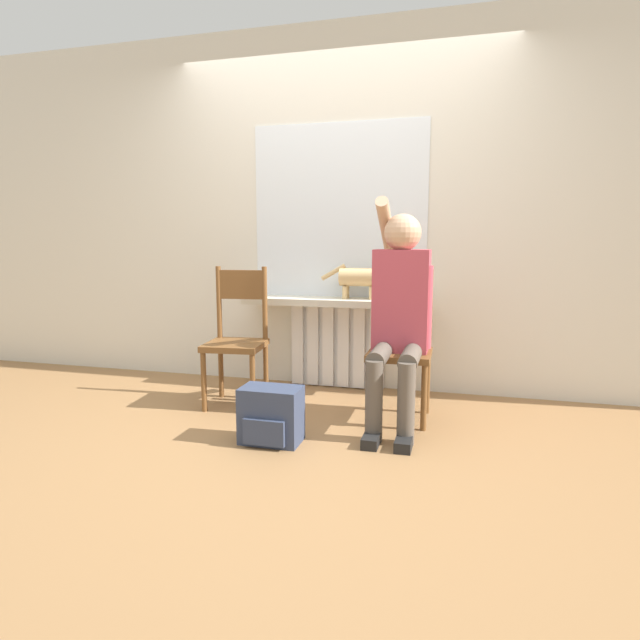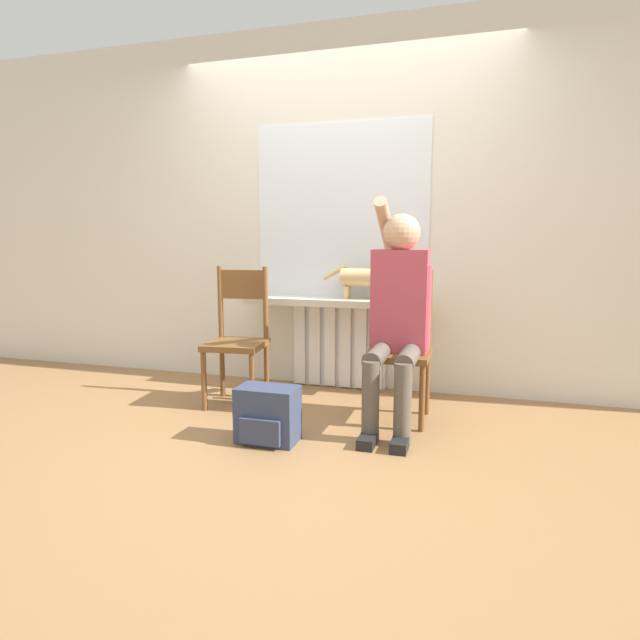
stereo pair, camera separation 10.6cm
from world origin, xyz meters
name	(u,v)px [view 1 (the left image)]	position (x,y,z in m)	size (l,w,h in m)	color
ground_plane	(290,439)	(0.00, 0.00, 0.00)	(12.00, 12.00, 0.00)	olive
wall_with_window	(340,211)	(0.00, 1.23, 1.35)	(7.00, 0.06, 2.70)	silver
radiator	(337,345)	(0.00, 1.15, 0.33)	(0.73, 0.08, 0.65)	white
windowsill	(334,302)	(0.00, 1.06, 0.68)	(1.38, 0.29, 0.05)	beige
window_glass	(339,211)	(0.00, 1.19, 1.35)	(1.32, 0.01, 1.29)	white
chair_left	(237,336)	(-0.56, 0.55, 0.47)	(0.42, 0.42, 0.95)	brown
chair_right	(401,345)	(0.56, 0.56, 0.47)	(0.39, 0.39, 0.95)	brown
person	(400,308)	(0.56, 0.45, 0.72)	(0.36, 0.98, 1.39)	brown
cat	(363,278)	(0.21, 1.08, 0.86)	(0.52, 0.13, 0.26)	#DBB77A
backpack	(271,415)	(-0.09, -0.07, 0.16)	(0.34, 0.24, 0.32)	#333D56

